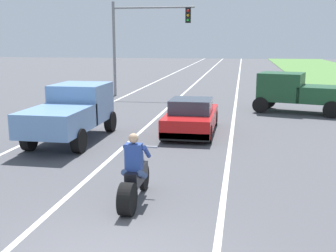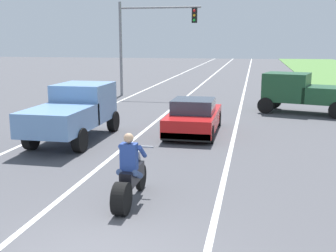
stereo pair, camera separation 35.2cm
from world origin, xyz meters
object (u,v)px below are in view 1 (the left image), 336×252
at_px(motorcycle_with_rider, 134,179).
at_px(pickup_truck_right_shoulder_dark_green, 300,91).
at_px(traffic_light_mast_near, 139,33).
at_px(pickup_truck_left_lane_light_blue, 72,110).
at_px(sports_car_red, 191,117).

relative_size(motorcycle_with_rider, pickup_truck_right_shoulder_dark_green, 0.43).
height_order(motorcycle_with_rider, traffic_light_mast_near, traffic_light_mast_near).
relative_size(motorcycle_with_rider, traffic_light_mast_near, 0.37).
bearing_deg(motorcycle_with_rider, pickup_truck_left_lane_light_blue, 123.81).
xyz_separation_m(pickup_truck_left_lane_light_blue, pickup_truck_right_shoulder_dark_green, (8.87, 7.67, 0.00)).
distance_m(motorcycle_with_rider, sports_car_red, 7.60).
distance_m(sports_car_red, traffic_light_mast_near, 12.05).
distance_m(motorcycle_with_rider, pickup_truck_left_lane_light_blue, 6.74).
xyz_separation_m(motorcycle_with_rider, pickup_truck_right_shoulder_dark_green, (5.13, 13.25, 0.51)).
distance_m(motorcycle_with_rider, traffic_light_mast_near, 18.99).
relative_size(motorcycle_with_rider, pickup_truck_left_lane_light_blue, 0.46).
bearing_deg(traffic_light_mast_near, motorcycle_with_rider, -76.68).
relative_size(sports_car_red, pickup_truck_left_lane_light_blue, 0.90).
height_order(sports_car_red, pickup_truck_left_lane_light_blue, pickup_truck_left_lane_light_blue).
bearing_deg(pickup_truck_right_shoulder_dark_green, sports_car_red, -130.16).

